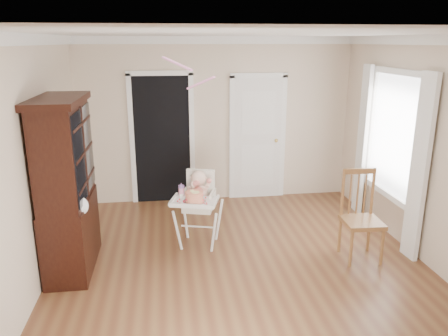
{
  "coord_description": "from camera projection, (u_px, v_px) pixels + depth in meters",
  "views": [
    {
      "loc": [
        -0.85,
        -4.62,
        2.62
      ],
      "look_at": [
        -0.13,
        0.62,
        1.08
      ],
      "focal_mm": 35.0,
      "sensor_mm": 36.0,
      "label": 1
    }
  ],
  "objects": [
    {
      "name": "dining_chair",
      "position": [
        361.0,
        219.0,
        5.38
      ],
      "size": [
        0.47,
        0.47,
        1.11
      ],
      "rotation": [
        0.0,
        0.0,
        -0.04
      ],
      "color": "brown",
      "rests_on": "floor"
    },
    {
      "name": "wall_left",
      "position": [
        31.0,
        168.0,
        4.57
      ],
      "size": [
        0.0,
        5.0,
        5.0
      ],
      "primitive_type": "plane",
      "rotation": [
        1.57,
        0.0,
        1.57
      ],
      "color": "beige",
      "rests_on": "floor"
    },
    {
      "name": "wall_right",
      "position": [
        430.0,
        153.0,
        5.15
      ],
      "size": [
        0.0,
        5.0,
        5.0
      ],
      "primitive_type": "plane",
      "rotation": [
        1.57,
        0.0,
        -1.57
      ],
      "color": "beige",
      "rests_on": "floor"
    },
    {
      "name": "high_chair",
      "position": [
        198.0,
        200.0,
        5.68
      ],
      "size": [
        0.75,
        0.85,
        1.02
      ],
      "rotation": [
        0.0,
        0.0,
        -0.28
      ],
      "color": "white",
      "rests_on": "floor"
    },
    {
      "name": "wall_back",
      "position": [
        216.0,
        121.0,
        7.24
      ],
      "size": [
        4.5,
        0.0,
        4.5
      ],
      "primitive_type": "plane",
      "rotation": [
        1.57,
        0.0,
        0.0
      ],
      "color": "beige",
      "rests_on": "floor"
    },
    {
      "name": "baby",
      "position": [
        199.0,
        189.0,
        5.66
      ],
      "size": [
        0.29,
        0.27,
        0.46
      ],
      "rotation": [
        0.0,
        0.0,
        -0.28
      ],
      "color": "beige",
      "rests_on": "high_chair"
    },
    {
      "name": "china_cabinet",
      "position": [
        67.0,
        186.0,
        5.0
      ],
      "size": [
        0.54,
        1.21,
        2.04
      ],
      "color": "black",
      "rests_on": "floor"
    },
    {
      "name": "ceiling",
      "position": [
        245.0,
        33.0,
        4.48
      ],
      "size": [
        5.0,
        5.0,
        0.0
      ],
      "primitive_type": "plane",
      "rotation": [
        3.14,
        0.0,
        0.0
      ],
      "color": "white",
      "rests_on": "wall_back"
    },
    {
      "name": "floor",
      "position": [
        242.0,
        268.0,
        5.24
      ],
      "size": [
        5.0,
        5.0,
        0.0
      ],
      "primitive_type": "plane",
      "color": "brown",
      "rests_on": "ground"
    },
    {
      "name": "streamer",
      "position": [
        177.0,
        64.0,
        4.92
      ],
      "size": [
        0.33,
        0.4,
        0.15
      ],
      "primitive_type": null,
      "rotation": [
        0.26,
        0.0,
        0.69
      ],
      "color": "#F990CB",
      "rests_on": "ceiling"
    },
    {
      "name": "cake",
      "position": [
        194.0,
        197.0,
        5.39
      ],
      "size": [
        0.29,
        0.29,
        0.13
      ],
      "color": "silver",
      "rests_on": "high_chair"
    },
    {
      "name": "window_right",
      "position": [
        390.0,
        144.0,
        5.92
      ],
      "size": [
        0.13,
        1.84,
        2.3
      ],
      "color": "white",
      "rests_on": "wall_right"
    },
    {
      "name": "closet_door",
      "position": [
        258.0,
        139.0,
        7.4
      ],
      "size": [
        0.96,
        0.09,
        2.13
      ],
      "color": "white",
      "rests_on": "wall_back"
    },
    {
      "name": "crown_molding",
      "position": [
        244.0,
        39.0,
        4.5
      ],
      "size": [
        4.5,
        5.0,
        0.12
      ],
      "primitive_type": null,
      "color": "white",
      "rests_on": "ceiling"
    },
    {
      "name": "sippy_cup",
      "position": [
        181.0,
        190.0,
        5.58
      ],
      "size": [
        0.08,
        0.08,
        0.18
      ],
      "rotation": [
        0.0,
        0.0,
        -0.28
      ],
      "color": "pink",
      "rests_on": "high_chair"
    },
    {
      "name": "doorway",
      "position": [
        162.0,
        137.0,
        7.17
      ],
      "size": [
        1.06,
        0.05,
        2.22
      ],
      "color": "black",
      "rests_on": "wall_back"
    }
  ]
}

